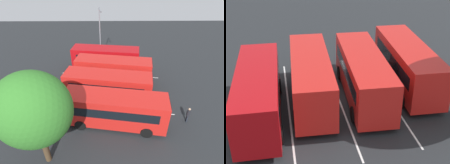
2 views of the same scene
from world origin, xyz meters
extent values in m
plane|color=#232628|center=(0.00, 0.00, 0.00)|extent=(65.90, 65.90, 0.00)
cube|color=red|center=(0.49, -5.37, 1.77)|extent=(9.33, 3.89, 2.82)
cube|color=black|center=(4.92, -6.08, 2.53)|extent=(0.47, 2.17, 1.18)
cube|color=black|center=(0.68, -4.18, 2.11)|extent=(7.52, 1.29, 0.90)
cube|color=black|center=(0.30, -6.56, 2.11)|extent=(7.52, 1.29, 0.90)
cube|color=black|center=(4.94, -6.09, 3.00)|extent=(0.41, 1.97, 0.32)
cube|color=black|center=(4.95, -6.09, 0.58)|extent=(0.46, 2.26, 0.36)
cylinder|color=black|center=(3.54, -4.67, 0.52)|extent=(1.07, 0.44, 1.04)
cylinder|color=black|center=(3.16, -6.99, 0.52)|extent=(1.07, 0.44, 1.04)
cylinder|color=black|center=(-2.18, -3.74, 0.52)|extent=(1.07, 0.44, 1.04)
cylinder|color=black|center=(-2.56, -6.07, 0.52)|extent=(1.07, 0.44, 1.04)
cube|color=red|center=(-0.17, -1.68, 1.77)|extent=(9.34, 3.96, 2.82)
cube|color=black|center=(4.25, -2.43, 2.53)|extent=(0.48, 2.17, 1.18)
cube|color=black|center=(0.04, -0.49, 2.11)|extent=(7.51, 1.35, 0.90)
cube|color=black|center=(-0.37, -2.87, 2.11)|extent=(7.51, 1.35, 0.90)
cube|color=black|center=(4.27, -2.44, 3.00)|extent=(0.43, 1.97, 0.32)
cube|color=black|center=(4.28, -2.44, 0.58)|extent=(0.48, 2.26, 0.36)
cylinder|color=black|center=(2.89, -1.01, 0.52)|extent=(1.07, 0.45, 1.04)
cylinder|color=black|center=(2.49, -3.33, 0.52)|extent=(1.07, 0.45, 1.04)
cylinder|color=black|center=(-2.82, -0.04, 0.52)|extent=(1.07, 0.45, 1.04)
cylinder|color=black|center=(-3.22, -2.36, 0.52)|extent=(1.07, 0.45, 1.04)
cube|color=red|center=(0.51, 1.80, 1.77)|extent=(9.33, 3.93, 2.82)
cube|color=black|center=(4.93, 1.07, 2.53)|extent=(0.48, 2.17, 1.18)
cube|color=black|center=(0.70, 3.00, 2.11)|extent=(7.51, 1.33, 0.90)
cube|color=black|center=(0.31, 0.61, 2.11)|extent=(7.51, 1.33, 0.90)
cube|color=black|center=(4.95, 1.06, 3.00)|extent=(0.42, 1.97, 0.32)
cube|color=black|center=(4.96, 1.06, 0.58)|extent=(0.47, 2.26, 0.36)
cylinder|color=black|center=(3.56, 2.49, 0.52)|extent=(1.07, 0.45, 1.04)
cylinder|color=black|center=(3.17, 0.17, 0.52)|extent=(1.07, 0.45, 1.04)
cylinder|color=black|center=(-2.16, 3.44, 0.52)|extent=(1.07, 0.45, 1.04)
cylinder|color=black|center=(-2.54, 1.12, 0.52)|extent=(1.07, 0.45, 1.04)
cube|color=#B70C11|center=(-0.50, 5.33, 1.77)|extent=(9.30, 3.70, 2.82)
cube|color=black|center=(3.94, 4.71, 2.53)|extent=(0.42, 2.17, 1.18)
cube|color=black|center=(-0.33, 6.52, 2.11)|extent=(7.54, 1.13, 0.90)
cube|color=black|center=(-0.67, 4.13, 2.11)|extent=(7.54, 1.13, 0.90)
cube|color=black|center=(3.96, 4.71, 3.00)|extent=(0.37, 1.97, 0.32)
cube|color=black|center=(3.97, 4.70, 0.58)|extent=(0.41, 2.27, 0.36)
cylinder|color=black|center=(2.53, 6.09, 0.52)|extent=(1.07, 0.42, 1.04)
cylinder|color=black|center=(2.21, 3.76, 0.52)|extent=(1.07, 0.42, 1.04)
cylinder|color=black|center=(-3.20, 6.89, 0.52)|extent=(1.07, 0.42, 1.04)
cylinder|color=black|center=(-3.53, 4.56, 0.52)|extent=(1.07, 0.42, 1.04)
cylinder|color=#232833|center=(7.27, -5.31, 0.40)|extent=(0.13, 0.13, 0.79)
cylinder|color=#232833|center=(7.30, -5.15, 0.40)|extent=(0.13, 0.13, 0.79)
cylinder|color=#232328|center=(7.28, -5.23, 1.11)|extent=(0.37, 0.37, 0.63)
sphere|color=tan|center=(7.28, -5.23, 1.53)|extent=(0.22, 0.22, 0.22)
cylinder|color=gray|center=(-1.35, 8.91, 3.86)|extent=(0.16, 0.16, 7.73)
cylinder|color=gray|center=(-1.19, 7.84, 7.63)|extent=(0.42, 2.15, 0.10)
cube|color=slate|center=(-1.02, 6.77, 7.55)|extent=(0.28, 0.58, 0.14)
cylinder|color=#4C3823|center=(-4.61, -9.04, 1.58)|extent=(0.44, 0.44, 3.15)
ellipsoid|color=#337A28|center=(-4.61, -9.04, 4.97)|extent=(4.86, 4.38, 5.11)
cube|color=silver|center=(0.00, -3.50, 0.00)|extent=(13.02, 1.64, 0.01)
cube|color=silver|center=(0.00, 0.00, 0.00)|extent=(13.02, 1.64, 0.01)
cube|color=silver|center=(0.00, 3.50, 0.00)|extent=(13.02, 1.64, 0.01)
camera|label=1|loc=(0.09, -17.38, 12.31)|focal=28.62mm
camera|label=2|loc=(-18.30, 5.94, 11.58)|focal=51.95mm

